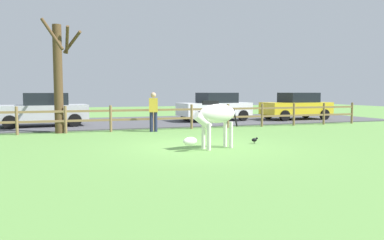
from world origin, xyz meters
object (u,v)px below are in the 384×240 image
Objects in this scene: bare_tree at (59,75)px; crow_on_grass at (255,140)px; parked_car_white at (215,106)px; parked_car_yellow at (297,106)px; parked_car_silver at (43,109)px; visitor_near_fence at (153,110)px; zebra at (215,117)px.

crow_on_grass is at bearing -40.73° from bare_tree.
parked_car_white is at bearing 76.24° from crow_on_grass.
parked_car_white is at bearing 172.63° from parked_car_yellow.
visitor_near_fence is at bearing -38.02° from parked_car_silver.
parked_car_silver is (-0.80, 2.81, -1.48)m from bare_tree.
parked_car_white and parked_car_yellow have the same top height.
crow_on_grass is 0.05× the size of parked_car_silver.
parked_car_silver is at bearing -176.84° from parked_car_white.
parked_car_white is (3.68, 9.02, -0.08)m from zebra.
visitor_near_fence is at bearing -160.10° from parked_car_yellow.
zebra is at bearing -112.19° from parked_car_white.
parked_car_white is at bearing 42.28° from visitor_near_fence.
parked_car_white is 5.94m from visitor_near_fence.
parked_car_white and parked_car_silver have the same top height.
visitor_near_fence reaches higher than parked_car_silver.
parked_car_silver is 2.53× the size of visitor_near_fence.
parked_car_silver is at bearing 105.84° from bare_tree.
crow_on_grass is at bearing -103.76° from parked_car_white.
zebra is at bearing -135.61° from parked_car_yellow.
zebra is at bearing -81.94° from visitor_near_fence.
parked_car_white reaches higher than zebra.
parked_car_yellow is at bearing -0.59° from parked_car_silver.
bare_tree is at bearing 127.52° from zebra.
parked_car_white is 8.89m from parked_car_silver.
bare_tree is at bearing 139.27° from crow_on_grass.
parked_car_white is (2.07, 8.47, 0.72)m from crow_on_grass.
bare_tree is 1.09× the size of parked_car_silver.
parked_car_silver is 1.02× the size of parked_car_yellow.
bare_tree reaches higher than crow_on_grass.
parked_car_silver reaches higher than zebra.
bare_tree reaches higher than parked_car_yellow.
zebra is 0.46× the size of parked_car_white.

